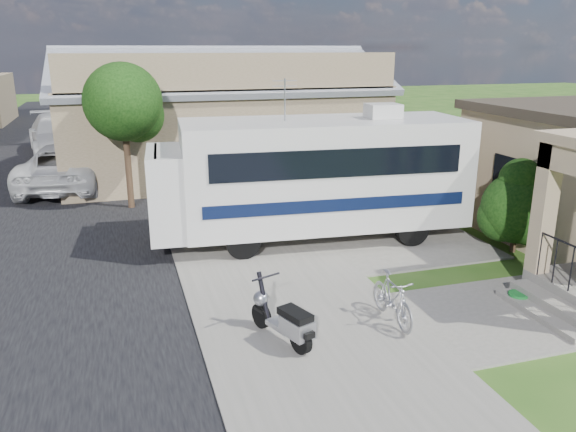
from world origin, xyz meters
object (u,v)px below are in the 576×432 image
object	(u,v)px
motorhome	(312,174)
garden_hose	(518,299)
van	(60,135)
scooter	(284,320)
shrub	(518,204)
bicycle	(392,301)
pickup_truck	(69,165)

from	to	relation	value
motorhome	garden_hose	bearing A→B (deg)	-57.20
van	scooter	bearing A→B (deg)	-85.04
motorhome	shrub	bearing A→B (deg)	-22.86
bicycle	pickup_truck	bearing A→B (deg)	115.61
motorhome	van	size ratio (longest dim) A/B	1.26
garden_hose	bicycle	bearing A→B (deg)	-178.52
scooter	van	size ratio (longest dim) A/B	0.24
shrub	bicycle	bearing A→B (deg)	-150.83
motorhome	bicycle	xyz separation A→B (m)	(-0.20, -5.06, -1.34)
scooter	bicycle	size ratio (longest dim) A/B	1.03
bicycle	pickup_truck	distance (m)	14.71
scooter	pickup_truck	size ratio (longest dim) A/B	0.27
motorhome	pickup_truck	bearing A→B (deg)	133.35
motorhome	garden_hose	world-z (taller)	motorhome
motorhome	shrub	xyz separation A→B (m)	(4.60, -2.38, -0.57)
pickup_truck	garden_hose	bearing A→B (deg)	133.42
bicycle	van	world-z (taller)	van
shrub	van	distance (m)	21.40
shrub	scooter	xyz separation A→B (m)	(-6.94, -2.83, -0.75)
bicycle	van	bearing A→B (deg)	109.26
scooter	van	xyz separation A→B (m)	(-5.06, 20.55, 0.48)
motorhome	garden_hose	size ratio (longest dim) A/B	20.80
shrub	bicycle	world-z (taller)	shrub
garden_hose	scooter	bearing A→B (deg)	-177.41
pickup_truck	garden_hose	size ratio (longest dim) A/B	14.82
shrub	scooter	bearing A→B (deg)	-157.79
motorhome	shrub	distance (m)	5.21
van	shrub	bearing A→B (deg)	-64.77
van	pickup_truck	bearing A→B (deg)	-92.49
van	motorhome	bearing A→B (deg)	-73.13
scooter	shrub	bearing A→B (deg)	1.75
motorhome	pickup_truck	xyz separation A→B (m)	(-6.59, 8.18, -0.97)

